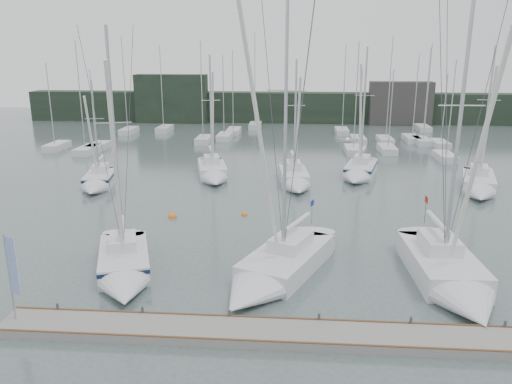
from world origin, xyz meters
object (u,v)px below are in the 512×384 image
sailboat_mid_b (213,174)px  buoy_c (172,217)px  sailboat_near_right (453,281)px  dock_banner (12,270)px  sailboat_mid_e (479,186)px  sailboat_mid_c (295,181)px  sailboat_mid_a (98,182)px  sailboat_near_center (270,274)px  sailboat_near_left (124,270)px  sailboat_mid_d (359,173)px  buoy_a (244,215)px

sailboat_mid_b → buoy_c: sailboat_mid_b is taller
sailboat_near_right → dock_banner: size_ratio=3.90×
sailboat_mid_e → sailboat_mid_c: bearing=-166.7°
dock_banner → sailboat_mid_a: bearing=122.6°
sailboat_near_center → dock_banner: sailboat_near_center is taller
sailboat_near_right → dock_banner: 21.00m
sailboat_near_right → dock_banner: sailboat_near_right is taller
dock_banner → sailboat_mid_c: bearing=83.2°
sailboat_mid_c → sailboat_mid_b: bearing=160.2°
sailboat_near_left → buoy_c: bearing=70.7°
sailboat_mid_c → sailboat_mid_d: bearing=23.6°
sailboat_near_center → sailboat_mid_c: bearing=109.8°
sailboat_near_left → dock_banner: bearing=-139.8°
sailboat_near_left → sailboat_mid_d: (15.26, 23.11, 0.06)m
sailboat_mid_e → sailboat_mid_b: bearing=-170.4°
sailboat_mid_b → buoy_c: bearing=-109.7°
sailboat_near_right → sailboat_mid_b: bearing=123.9°
buoy_c → sailboat_mid_d: bearing=39.9°
sailboat_near_left → sailboat_near_right: 17.22m
sailboat_near_right → sailboat_near_left: bearing=177.4°
sailboat_mid_b → sailboat_mid_c: (7.79, -1.96, -0.00)m
dock_banner → sailboat_near_right: bearing=33.2°
sailboat_mid_b → sailboat_mid_c: bearing=-27.4°
sailboat_near_right → sailboat_mid_c: bearing=110.0°
sailboat_near_right → sailboat_mid_a: (-25.66, 18.03, -0.05)m
sailboat_mid_a → sailboat_near_left: bearing=-75.2°
sailboat_mid_a → buoy_a: sailboat_mid_a is taller
sailboat_mid_e → buoy_a: sailboat_mid_e is taller
sailboat_near_center → buoy_a: 11.62m
sailboat_mid_e → buoy_a: (-19.60, -7.44, -0.60)m
sailboat_near_right → buoy_c: sailboat_near_right is taller
sailboat_mid_c → dock_banner: 27.75m
sailboat_near_center → buoy_a: (-2.47, 11.34, -0.56)m
sailboat_mid_b → sailboat_mid_e: 23.78m
sailboat_near_right → sailboat_mid_e: sailboat_near_right is taller
sailboat_near_center → buoy_a: sailboat_near_center is taller
buoy_a → dock_banner: 18.73m
sailboat_mid_a → sailboat_mid_c: (17.60, 1.82, 0.02)m
sailboat_mid_b → sailboat_near_center: bearing=-86.6°
sailboat_mid_b → dock_banner: (-4.45, -26.77, 2.21)m
sailboat_mid_e → buoy_a: size_ratio=26.45×
sailboat_mid_c → buoy_a: (-3.78, -8.33, -0.58)m
sailboat_near_left → dock_banner: size_ratio=3.47×
buoy_a → sailboat_mid_e: bearing=20.8°
sailboat_near_left → sailboat_mid_d: bearing=37.8°
sailboat_mid_c → sailboat_mid_e: sailboat_mid_e is taller
sailboat_near_center → buoy_c: 12.99m
sailboat_mid_b → dock_banner: 27.22m
sailboat_near_left → sailboat_near_center: size_ratio=0.83×
sailboat_near_left → sailboat_near_right: sailboat_near_right is taller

